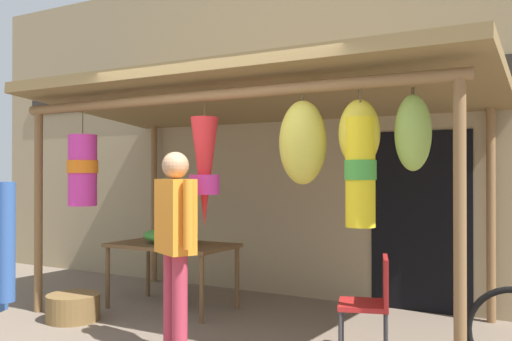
% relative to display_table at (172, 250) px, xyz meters
% --- Properties ---
extents(shop_facade, '(11.24, 0.29, 4.24)m').
position_rel_display_table_xyz_m(shop_facade, '(1.19, 1.37, 1.46)').
color(shop_facade, '#9E8966').
rests_on(shop_facade, ground_plane).
extents(market_stall_canopy, '(4.92, 2.47, 2.52)m').
position_rel_display_table_xyz_m(market_stall_canopy, '(1.11, -0.04, 1.51)').
color(market_stall_canopy, brown).
rests_on(market_stall_canopy, ground_plane).
extents(display_table, '(1.39, 0.80, 0.73)m').
position_rel_display_table_xyz_m(display_table, '(0.00, 0.00, 0.00)').
color(display_table, brown).
rests_on(display_table, ground_plane).
extents(flower_heap_on_table, '(0.69, 0.48, 0.17)m').
position_rel_display_table_xyz_m(flower_heap_on_table, '(-0.01, -0.01, 0.16)').
color(flower_heap_on_table, green).
rests_on(flower_heap_on_table, display_table).
extents(folding_chair, '(0.50, 0.50, 0.84)m').
position_rel_display_table_xyz_m(folding_chair, '(2.50, -0.56, -0.16)').
color(folding_chair, '#AD1E1E').
rests_on(folding_chair, ground_plane).
extents(wicker_basket_by_table, '(0.54, 0.54, 0.27)m').
position_rel_display_table_xyz_m(wicker_basket_by_table, '(-0.58, -0.91, -0.53)').
color(wicker_basket_by_table, brown).
rests_on(wicker_basket_by_table, ground_plane).
extents(vendor_in_orange, '(0.53, 0.38, 1.71)m').
position_rel_display_table_xyz_m(vendor_in_orange, '(0.98, -1.22, 0.35)').
color(vendor_in_orange, '#B23347').
rests_on(vendor_in_orange, ground_plane).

